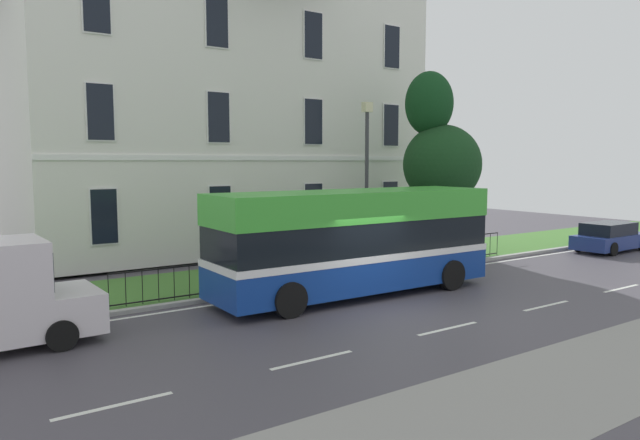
% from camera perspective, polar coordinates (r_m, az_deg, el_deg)
% --- Properties ---
extents(ground_plane, '(60.00, 56.00, 0.18)m').
position_cam_1_polar(ground_plane, '(16.66, 5.84, -8.52)').
color(ground_plane, '#46424B').
extents(georgian_townhouse, '(18.25, 10.95, 13.37)m').
position_cam_1_polar(georgian_townhouse, '(29.41, -10.37, 11.03)').
color(georgian_townhouse, silver).
rests_on(georgian_townhouse, ground_plane).
extents(iron_verge_railing, '(16.07, 0.04, 0.97)m').
position_cam_1_polar(iron_verge_railing, '(20.24, 2.60, -4.09)').
color(iron_verge_railing, black).
rests_on(iron_verge_railing, ground_plane).
extents(evergreen_tree, '(3.81, 3.82, 7.88)m').
position_cam_1_polar(evergreen_tree, '(25.56, 11.18, 3.69)').
color(evergreen_tree, '#423328').
rests_on(evergreen_tree, ground_plane).
extents(single_decker_bus, '(9.18, 2.71, 3.20)m').
position_cam_1_polar(single_decker_bus, '(17.78, 3.43, -2.02)').
color(single_decker_bus, navy).
rests_on(single_decker_bus, ground_plane).
extents(parked_hatchback_00, '(4.16, 1.85, 1.32)m').
position_cam_1_polar(parked_hatchback_00, '(29.62, 26.51, -1.52)').
color(parked_hatchback_00, navy).
rests_on(parked_hatchback_00, ground_plane).
extents(street_lamp_post, '(0.36, 0.24, 6.13)m').
position_cam_1_polar(street_lamp_post, '(21.87, 4.59, 4.66)').
color(street_lamp_post, '#333338').
rests_on(street_lamp_post, ground_plane).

